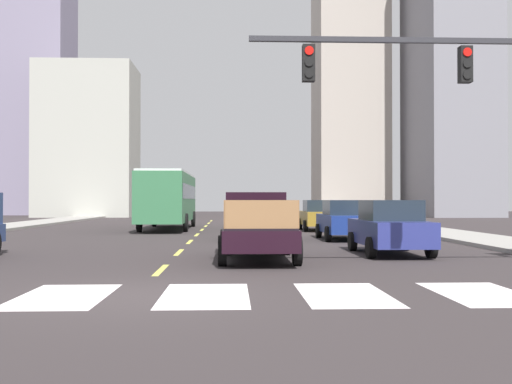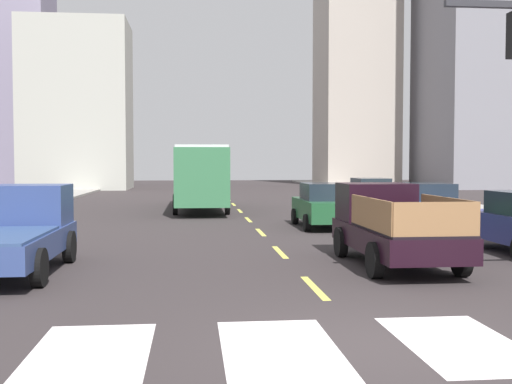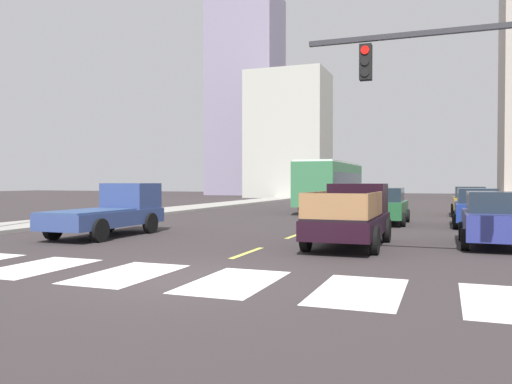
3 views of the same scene
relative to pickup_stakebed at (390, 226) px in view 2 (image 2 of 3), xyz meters
The scene contains 22 objects.
ground_plane 7.35m from the pickup_stakebed, 109.85° to the right, with size 160.00×160.00×0.00m, color #322C2D.
crosswalk_stripe_2 9.34m from the pickup_stakebed, 132.45° to the right, with size 1.57×2.90×0.01m, color silver.
crosswalk_stripe_3 7.86m from the pickup_stakebed, 118.62° to the right, with size 1.57×2.90×0.01m, color silver.
crosswalk_stripe_4 7.02m from the pickup_stakebed, 100.01° to the right, with size 1.57×2.90×0.01m, color silver.
lane_dash_0 3.89m from the pickup_stakebed, 130.92° to the right, with size 0.16×2.40×0.01m, color #D6D252.
lane_dash_1 3.41m from the pickup_stakebed, 139.09° to the left, with size 0.16×2.40×0.01m, color #D6D252.
lane_dash_2 7.62m from the pickup_stakebed, 109.11° to the left, with size 0.16×2.40×0.01m, color #D6D252.
lane_dash_3 12.43m from the pickup_stakebed, 101.52° to the left, with size 0.16×2.40×0.01m, color #D6D252.
lane_dash_4 17.35m from the pickup_stakebed, 98.21° to the left, with size 0.16×2.40×0.01m, color #D6D252.
lane_dash_5 22.30m from the pickup_stakebed, 96.38° to the left, with size 0.16×2.40×0.01m, color #D6D252.
lane_dash_6 27.27m from the pickup_stakebed, 95.21° to the left, with size 0.16×2.40×0.01m, color #D6D252.
lane_dash_7 32.25m from the pickup_stakebed, 94.40° to the left, with size 0.16×2.40×0.01m, color #D6D252.
pickup_stakebed is the anchor object (origin of this frame).
pickup_dark 8.98m from the pickup_stakebed, behind, with size 2.18×5.20×1.96m.
city_bus 18.51m from the pickup_stakebed, 104.07° to the left, with size 2.72×10.80×3.32m.
sedan_near_left 9.27m from the pickup_stakebed, 63.55° to the left, with size 2.02×4.40×1.72m.
sedan_mid 8.59m from the pickup_stakebed, 89.03° to the left, with size 2.02×4.40×1.72m.
sedan_far 16.64m from the pickup_stakebed, 75.55° to the left, with size 2.02×4.40×1.72m.
tower_tall_centre 61.94m from the pickup_stakebed, 114.75° to the left, with size 10.19×7.74×29.38m, color gray.
block_mid_left 57.55m from the pickup_stakebed, 76.11° to the left, with size 8.02×8.71×34.93m, color #B2A79A.
block_mid_right 48.39m from the pickup_stakebed, 109.10° to the left, with size 9.67×7.34×15.64m, color #B1B1A6.
block_low_right 53.30m from the pickup_stakebed, 63.79° to the left, with size 7.26×11.77×35.05m, color gray.
Camera 2 is at (-2.43, -8.27, 2.52)m, focal length 43.83 mm.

